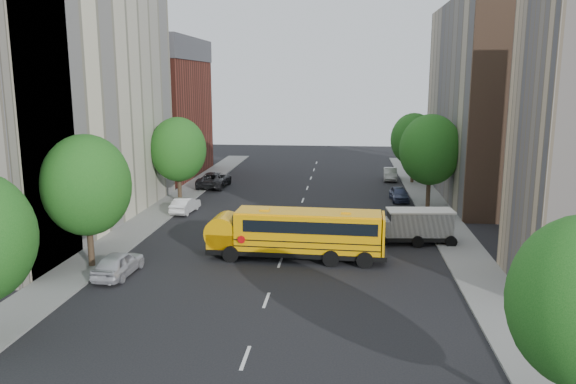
% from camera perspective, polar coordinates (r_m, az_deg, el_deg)
% --- Properties ---
extents(ground, '(120.00, 120.00, 0.00)m').
position_cam_1_polar(ground, '(36.28, -0.43, -6.18)').
color(ground, black).
rests_on(ground, ground).
extents(sidewalk_left, '(3.00, 80.00, 0.12)m').
position_cam_1_polar(sidewalk_left, '(43.63, -14.91, -3.46)').
color(sidewalk_left, slate).
rests_on(sidewalk_left, ground).
extents(sidewalk_right, '(3.00, 80.00, 0.12)m').
position_cam_1_polar(sidewalk_right, '(41.57, 16.36, -4.27)').
color(sidewalk_right, slate).
rests_on(sidewalk_right, ground).
extents(lane_markings, '(0.15, 64.00, 0.01)m').
position_cam_1_polar(lane_markings, '(45.86, 0.94, -2.43)').
color(lane_markings, silver).
rests_on(lane_markings, ground).
extents(building_left_cream, '(10.00, 26.00, 20.00)m').
position_cam_1_polar(building_left_cream, '(45.91, -22.81, 9.32)').
color(building_left_cream, beige).
rests_on(building_left_cream, ground).
extents(building_left_redbrick, '(10.00, 15.00, 13.00)m').
position_cam_1_polar(building_left_redbrick, '(66.24, -13.48, 7.20)').
color(building_left_redbrick, maroon).
rests_on(building_left_redbrick, ground).
extents(building_right_far, '(10.00, 22.00, 18.00)m').
position_cam_1_polar(building_right_far, '(56.24, 20.73, 8.66)').
color(building_right_far, tan).
rests_on(building_right_far, ground).
extents(building_right_sidewall, '(10.10, 0.30, 18.00)m').
position_cam_1_polar(building_right_sidewall, '(45.69, 24.21, 7.95)').
color(building_right_sidewall, brown).
rests_on(building_right_sidewall, ground).
extents(street_tree_1, '(5.12, 5.12, 7.90)m').
position_cam_1_polar(street_tree_1, '(34.32, -19.80, 0.65)').
color(street_tree_1, '#38281C').
rests_on(street_tree_1, ground).
extents(street_tree_2, '(4.99, 4.99, 7.71)m').
position_cam_1_polar(street_tree_2, '(50.97, -11.10, 4.26)').
color(street_tree_2, '#38281C').
rests_on(street_tree_2, ground).
extents(street_tree_4, '(5.25, 5.25, 8.10)m').
position_cam_1_polar(street_tree_4, '(49.26, 14.26, 4.18)').
color(street_tree_4, '#38281C').
rests_on(street_tree_4, ground).
extents(street_tree_5, '(4.86, 4.86, 7.51)m').
position_cam_1_polar(street_tree_5, '(61.13, 12.65, 5.23)').
color(street_tree_5, '#38281C').
rests_on(street_tree_5, ground).
extents(school_bus, '(11.12, 3.10, 3.11)m').
position_cam_1_polar(school_bus, '(34.66, 0.74, -4.02)').
color(school_bus, black).
rests_on(school_bus, ground).
extents(safari_truck, '(5.63, 2.52, 2.34)m').
position_cam_1_polar(safari_truck, '(38.90, 12.60, -3.35)').
color(safari_truck, black).
rests_on(safari_truck, ground).
extents(parked_car_0, '(1.88, 4.27, 1.43)m').
position_cam_1_polar(parked_car_0, '(33.37, -16.86, -6.97)').
color(parked_car_0, '#B8B7BF').
rests_on(parked_car_0, ground).
extents(parked_car_1, '(1.69, 4.01, 1.29)m').
position_cam_1_polar(parked_car_1, '(47.63, -10.40, -1.31)').
color(parked_car_1, white).
rests_on(parked_car_1, ground).
extents(parked_car_2, '(2.82, 5.81, 1.59)m').
position_cam_1_polar(parked_car_2, '(58.42, -7.49, 1.26)').
color(parked_car_2, black).
rests_on(parked_car_2, ground).
extents(parked_car_4, '(1.72, 3.84, 1.28)m').
position_cam_1_polar(parked_car_4, '(52.41, 11.22, -0.19)').
color(parked_car_4, '#343C5B').
rests_on(parked_car_4, ground).
extents(parked_car_5, '(1.59, 4.14, 1.35)m').
position_cam_1_polar(parked_car_5, '(63.10, 10.33, 1.81)').
color(parked_car_5, gray).
rests_on(parked_car_5, ground).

